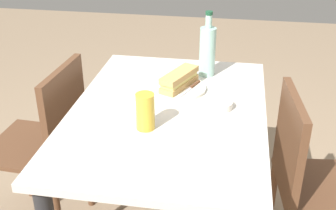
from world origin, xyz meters
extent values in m
cube|color=beige|center=(0.00, 0.00, 0.76)|extent=(1.09, 0.77, 0.03)
cylinder|color=#262628|center=(-0.49, -0.32, 0.37)|extent=(0.06, 0.06, 0.75)
cylinder|color=#262628|center=(-0.49, 0.32, 0.37)|extent=(0.06, 0.06, 0.75)
cube|color=brown|center=(0.00, 0.66, 0.47)|extent=(0.44, 0.44, 0.02)
cube|color=brown|center=(0.02, 0.48, 0.68)|extent=(0.38, 0.07, 0.40)
cylinder|color=brown|center=(-0.16, 0.47, 0.23)|extent=(0.04, 0.04, 0.46)
cube|color=brown|center=(-0.10, -0.66, 0.47)|extent=(0.42, 0.42, 0.02)
cube|color=brown|center=(-0.09, -0.48, 0.68)|extent=(0.38, 0.05, 0.40)
cylinder|color=brown|center=(-0.29, -0.83, 0.23)|extent=(0.04, 0.04, 0.46)
cylinder|color=brown|center=(-0.27, -0.47, 0.23)|extent=(0.04, 0.04, 0.46)
cylinder|color=silver|center=(-0.19, 0.02, 0.79)|extent=(0.23, 0.23, 0.01)
cube|color=tan|center=(-0.19, 0.02, 0.81)|extent=(0.23, 0.15, 0.02)
cube|color=#DBC66B|center=(-0.19, 0.02, 0.83)|extent=(0.21, 0.14, 0.02)
cube|color=tan|center=(-0.19, 0.02, 0.85)|extent=(0.23, 0.15, 0.02)
cube|color=silver|center=(-0.13, 0.05, 0.79)|extent=(0.10, 0.05, 0.00)
cube|color=#59331E|center=(-0.21, 0.08, 0.80)|extent=(0.08, 0.04, 0.01)
cylinder|color=#99C6B7|center=(-0.37, 0.12, 0.89)|extent=(0.07, 0.07, 0.23)
cylinder|color=#99C6B7|center=(-0.37, 0.12, 1.03)|extent=(0.03, 0.03, 0.06)
cylinder|color=#19472D|center=(-0.37, 0.12, 1.07)|extent=(0.03, 0.03, 0.02)
cylinder|color=gold|center=(0.16, -0.06, 0.85)|extent=(0.07, 0.07, 0.14)
cylinder|color=silver|center=(-0.05, 0.20, 0.79)|extent=(0.10, 0.10, 0.03)
cube|color=white|center=(0.03, -0.15, 0.78)|extent=(0.15, 0.15, 0.00)
camera|label=1|loc=(1.48, 0.25, 1.58)|focal=45.91mm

